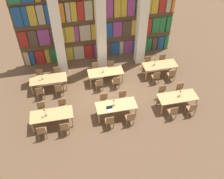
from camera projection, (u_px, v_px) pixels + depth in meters
ground_plane at (111, 96)px, 14.18m from camera, size 40.00×40.00×0.00m
bookshelf_bank at (98, 20)px, 15.27m from camera, size 9.90×0.35×5.50m
pillar_left at (57, 28)px, 13.87m from camera, size 0.55×0.55×6.00m
pillar_center at (101, 24)px, 14.25m from camera, size 0.55×0.55×6.00m
pillar_right at (142, 20)px, 14.64m from camera, size 0.55×0.55×6.00m
reading_table_0 at (52, 115)px, 12.25m from camera, size 2.08×0.86×0.74m
chair_0 at (42, 131)px, 11.79m from camera, size 0.42×0.40×0.87m
chair_1 at (42, 109)px, 12.81m from camera, size 0.42×0.40×0.87m
chair_2 at (65, 127)px, 11.95m from camera, size 0.42×0.40×0.87m
chair_3 at (63, 106)px, 12.98m from camera, size 0.42×0.40×0.87m
desk_lamp_0 at (45, 111)px, 11.91m from camera, size 0.14×0.14×0.49m
reading_table_1 at (116, 106)px, 12.71m from camera, size 2.08×0.86×0.74m
chair_4 at (110, 121)px, 12.25m from camera, size 0.42×0.40×0.87m
chair_5 at (104, 101)px, 13.27m from camera, size 0.42×0.40×0.87m
chair_6 at (130, 117)px, 12.41m from camera, size 0.42×0.40×0.87m
chair_7 at (123, 98)px, 13.43m from camera, size 0.42×0.40×0.87m
desk_lamp_1 at (114, 102)px, 12.45m from camera, size 0.14×0.14×0.41m
laptop at (110, 109)px, 12.40m from camera, size 0.32×0.22×0.21m
reading_table_2 at (178, 98)px, 13.17m from camera, size 2.08×0.86×0.74m
chair_8 at (173, 111)px, 12.70m from camera, size 0.42×0.40×0.87m
chair_9 at (163, 93)px, 13.73m from camera, size 0.42×0.40×0.87m
chair_10 at (192, 108)px, 12.86m from camera, size 0.42×0.40×0.87m
chair_11 at (180, 90)px, 13.89m from camera, size 0.42×0.40×0.87m
desk_lamp_2 at (180, 92)px, 12.96m from camera, size 0.14×0.14×0.40m
reading_table_3 at (48, 80)px, 14.23m from camera, size 2.08×0.86×0.74m
chair_12 at (40, 92)px, 13.77m from camera, size 0.42×0.40×0.87m
chair_13 at (40, 76)px, 14.80m from camera, size 0.42×0.40×0.87m
chair_14 at (59, 89)px, 13.93m from camera, size 0.42×0.40×0.87m
chair_15 at (58, 73)px, 14.96m from camera, size 0.42×0.40×0.87m
desk_lamp_3 at (41, 75)px, 13.94m from camera, size 0.14×0.14×0.47m
reading_table_4 at (106, 73)px, 14.72m from camera, size 2.08×0.86×0.74m
chair_16 at (99, 84)px, 14.26m from camera, size 0.42×0.40×0.87m
chair_17 at (95, 69)px, 15.29m from camera, size 0.42×0.40×0.87m
chair_18 at (116, 82)px, 14.41m from camera, size 0.42×0.40×0.87m
chair_19 at (111, 67)px, 15.44m from camera, size 0.42×0.40×0.87m
desk_lamp_4 at (103, 68)px, 14.39m from camera, size 0.14×0.14×0.50m
reading_table_5 at (160, 66)px, 15.21m from camera, size 2.08×0.86×0.74m
chair_20 at (156, 77)px, 14.75m from camera, size 0.42×0.40×0.87m
chair_21 at (148, 62)px, 15.78m from camera, size 0.42×0.40×0.87m
chair_22 at (171, 74)px, 14.90m from camera, size 0.42×0.40×0.87m
chair_23 at (163, 61)px, 15.93m from camera, size 0.42×0.40×0.87m
desk_lamp_5 at (155, 61)px, 14.91m from camera, size 0.14×0.14×0.47m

